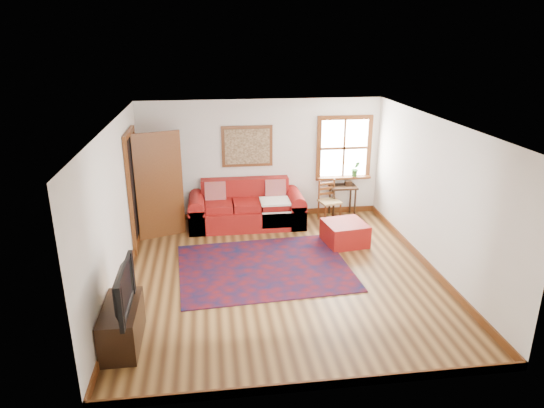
{
  "coord_description": "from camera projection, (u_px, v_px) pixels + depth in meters",
  "views": [
    {
      "loc": [
        -1.08,
        -7.02,
        3.74
      ],
      "look_at": [
        -0.07,
        0.6,
        1.02
      ],
      "focal_mm": 32.0,
      "sensor_mm": 36.0,
      "label": 1
    }
  ],
  "objects": [
    {
      "name": "television",
      "position": [
        118.0,
        290.0,
        5.81
      ],
      "size": [
        0.13,
        1.0,
        0.58
      ],
      "primitive_type": "imported",
      "rotation": [
        0.0,
        0.0,
        1.57
      ],
      "color": "black",
      "rests_on": "media_cabinet"
    },
    {
      "name": "red_leather_sofa",
      "position": [
        247.0,
        211.0,
        9.94
      ],
      "size": [
        2.33,
        0.96,
        0.91
      ],
      "color": "maroon",
      "rests_on": "ground"
    },
    {
      "name": "doorway",
      "position": [
        149.0,
        186.0,
        8.98
      ],
      "size": [
        0.89,
        1.08,
        2.14
      ],
      "color": "black",
      "rests_on": "ground"
    },
    {
      "name": "candle_hurricane",
      "position": [
        128.0,
        286.0,
        6.33
      ],
      "size": [
        0.12,
        0.12,
        0.18
      ],
      "color": "silver",
      "rests_on": "media_cabinet"
    },
    {
      "name": "red_ottoman",
      "position": [
        345.0,
        233.0,
        9.07
      ],
      "size": [
        0.83,
        0.83,
        0.42
      ],
      "primitive_type": "cube",
      "rotation": [
        0.0,
        0.0,
        0.15
      ],
      "color": "maroon",
      "rests_on": "ground"
    },
    {
      "name": "room_envelope",
      "position": [
        281.0,
        178.0,
        7.4
      ],
      "size": [
        5.04,
        5.54,
        2.52
      ],
      "color": "silver",
      "rests_on": "ground"
    },
    {
      "name": "ground",
      "position": [
        281.0,
        275.0,
        7.94
      ],
      "size": [
        5.5,
        5.5,
        0.0
      ],
      "primitive_type": "plane",
      "color": "#462913",
      "rests_on": "ground"
    },
    {
      "name": "framed_artwork",
      "position": [
        247.0,
        146.0,
        9.92
      ],
      "size": [
        1.05,
        0.07,
        0.85
      ],
      "color": "#623215",
      "rests_on": "ground"
    },
    {
      "name": "persian_rug",
      "position": [
        264.0,
        267.0,
        8.18
      ],
      "size": [
        2.96,
        2.43,
        0.02
      ],
      "primitive_type": "cube",
      "rotation": [
        0.0,
        0.0,
        0.07
      ],
      "color": "#4F0B0F",
      "rests_on": "ground"
    },
    {
      "name": "ladder_back_chair",
      "position": [
        329.0,
        199.0,
        10.1
      ],
      "size": [
        0.48,
        0.46,
        0.87
      ],
      "color": "tan",
      "rests_on": "ground"
    },
    {
      "name": "window",
      "position": [
        345.0,
        155.0,
        10.25
      ],
      "size": [
        1.18,
        0.2,
        1.38
      ],
      "color": "white",
      "rests_on": "ground"
    },
    {
      "name": "side_table",
      "position": [
        343.0,
        191.0,
        10.33
      ],
      "size": [
        0.56,
        0.42,
        0.68
      ],
      "color": "black",
      "rests_on": "ground"
    },
    {
      "name": "media_cabinet",
      "position": [
        122.0,
        325.0,
        6.09
      ],
      "size": [
        0.44,
        0.98,
        0.54
      ],
      "primitive_type": "cube",
      "color": "black",
      "rests_on": "ground"
    }
  ]
}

